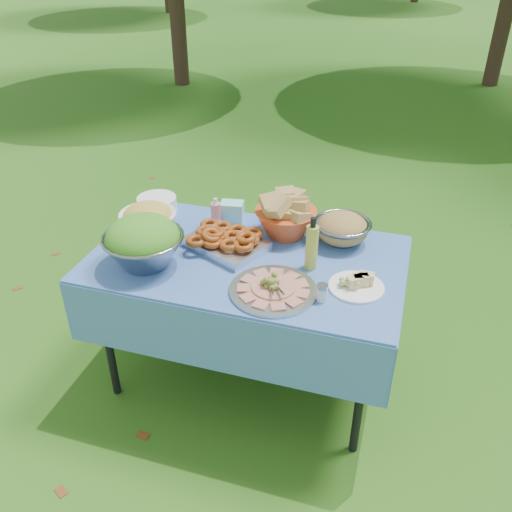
{
  "coord_description": "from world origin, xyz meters",
  "views": [
    {
      "loc": [
        0.68,
        -2.05,
        2.12
      ],
      "look_at": [
        0.05,
        0.0,
        0.77
      ],
      "focal_mm": 38.0,
      "sensor_mm": 36.0,
      "label": 1
    }
  ],
  "objects_px": {
    "plate_stack": "(157,204)",
    "charcuterie_platter": "(273,283)",
    "picnic_table": "(247,320)",
    "salad_bowl": "(143,242)",
    "pasta_bowl_steel": "(342,228)",
    "oil_bottle": "(312,243)",
    "bread_bowl": "(286,216)"
  },
  "relations": [
    {
      "from": "picnic_table",
      "to": "salad_bowl",
      "type": "height_order",
      "value": "salad_bowl"
    },
    {
      "from": "plate_stack",
      "to": "oil_bottle",
      "type": "distance_m",
      "value": 0.98
    },
    {
      "from": "oil_bottle",
      "to": "picnic_table",
      "type": "bearing_deg",
      "value": -179.92
    },
    {
      "from": "picnic_table",
      "to": "pasta_bowl_steel",
      "type": "xyz_separation_m",
      "value": [
        0.4,
        0.28,
        0.45
      ]
    },
    {
      "from": "salad_bowl",
      "to": "charcuterie_platter",
      "type": "bearing_deg",
      "value": -3.1
    },
    {
      "from": "picnic_table",
      "to": "plate_stack",
      "type": "distance_m",
      "value": 0.81
    },
    {
      "from": "salad_bowl",
      "to": "oil_bottle",
      "type": "bearing_deg",
      "value": 15.1
    },
    {
      "from": "salad_bowl",
      "to": "plate_stack",
      "type": "height_order",
      "value": "salad_bowl"
    },
    {
      "from": "charcuterie_platter",
      "to": "oil_bottle",
      "type": "distance_m",
      "value": 0.27
    },
    {
      "from": "bread_bowl",
      "to": "pasta_bowl_steel",
      "type": "bearing_deg",
      "value": 2.47
    },
    {
      "from": "charcuterie_platter",
      "to": "picnic_table",
      "type": "bearing_deg",
      "value": 130.03
    },
    {
      "from": "plate_stack",
      "to": "pasta_bowl_steel",
      "type": "xyz_separation_m",
      "value": [
        1.01,
        -0.04,
        0.03
      ]
    },
    {
      "from": "bread_bowl",
      "to": "picnic_table",
      "type": "bearing_deg",
      "value": -114.07
    },
    {
      "from": "picnic_table",
      "to": "oil_bottle",
      "type": "xyz_separation_m",
      "value": [
        0.31,
        0.0,
        0.51
      ]
    },
    {
      "from": "picnic_table",
      "to": "plate_stack",
      "type": "bearing_deg",
      "value": 152.93
    },
    {
      "from": "salad_bowl",
      "to": "plate_stack",
      "type": "distance_m",
      "value": 0.55
    },
    {
      "from": "pasta_bowl_steel",
      "to": "charcuterie_platter",
      "type": "relative_size",
      "value": 0.73
    },
    {
      "from": "pasta_bowl_steel",
      "to": "charcuterie_platter",
      "type": "bearing_deg",
      "value": -112.15
    },
    {
      "from": "bread_bowl",
      "to": "oil_bottle",
      "type": "bearing_deg",
      "value": -54.63
    },
    {
      "from": "picnic_table",
      "to": "charcuterie_platter",
      "type": "xyz_separation_m",
      "value": [
        0.19,
        -0.23,
        0.42
      ]
    },
    {
      "from": "pasta_bowl_steel",
      "to": "oil_bottle",
      "type": "height_order",
      "value": "oil_bottle"
    },
    {
      "from": "salad_bowl",
      "to": "pasta_bowl_steel",
      "type": "relative_size",
      "value": 1.32
    },
    {
      "from": "pasta_bowl_steel",
      "to": "oil_bottle",
      "type": "bearing_deg",
      "value": -108.73
    },
    {
      "from": "salad_bowl",
      "to": "plate_stack",
      "type": "bearing_deg",
      "value": 110.23
    },
    {
      "from": "plate_stack",
      "to": "pasta_bowl_steel",
      "type": "bearing_deg",
      "value": -2.04
    },
    {
      "from": "pasta_bowl_steel",
      "to": "charcuterie_platter",
      "type": "distance_m",
      "value": 0.55
    },
    {
      "from": "plate_stack",
      "to": "oil_bottle",
      "type": "relative_size",
      "value": 0.83
    },
    {
      "from": "charcuterie_platter",
      "to": "salad_bowl",
      "type": "bearing_deg",
      "value": 176.9
    },
    {
      "from": "salad_bowl",
      "to": "oil_bottle",
      "type": "relative_size",
      "value": 1.42
    },
    {
      "from": "plate_stack",
      "to": "charcuterie_platter",
      "type": "height_order",
      "value": "charcuterie_platter"
    },
    {
      "from": "picnic_table",
      "to": "pasta_bowl_steel",
      "type": "relative_size",
      "value": 5.27
    },
    {
      "from": "bread_bowl",
      "to": "oil_bottle",
      "type": "xyz_separation_m",
      "value": [
        0.19,
        -0.26,
        0.03
      ]
    }
  ]
}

